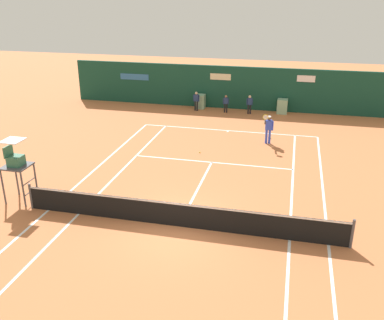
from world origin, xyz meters
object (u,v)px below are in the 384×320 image
at_px(umpire_chair, 16,163).
at_px(tennis_ball_by_sideline, 271,138).
at_px(ball_kid_left_post, 226,103).
at_px(tennis_ball_mid_court, 200,152).
at_px(ball_kid_right_post, 250,103).
at_px(player_on_baseline, 268,127).
at_px(ball_kid_centre_post, 196,100).

relative_size(umpire_chair, tennis_ball_by_sideline, 38.64).
relative_size(ball_kid_left_post, tennis_ball_mid_court, 18.21).
xyz_separation_m(ball_kid_left_post, ball_kid_right_post, (1.65, 0.00, 0.04)).
relative_size(player_on_baseline, ball_kid_centre_post, 1.34).
xyz_separation_m(ball_kid_left_post, tennis_ball_mid_court, (-0.04, -8.19, -0.68)).
bearing_deg(umpire_chair, ball_kid_right_post, 153.36).
height_order(umpire_chair, ball_kid_left_post, umpire_chair).
height_order(player_on_baseline, ball_kid_centre_post, player_on_baseline).
bearing_deg(tennis_ball_mid_court, ball_kid_centre_post, 104.23).
bearing_deg(umpire_chair, tennis_ball_mid_court, 139.78).
bearing_deg(ball_kid_left_post, umpire_chair, 60.99).
bearing_deg(ball_kid_left_post, ball_kid_right_post, 172.46).
relative_size(tennis_ball_by_sideline, tennis_ball_mid_court, 1.00).
bearing_deg(tennis_ball_mid_court, player_on_baseline, 34.70).
relative_size(ball_kid_centre_post, tennis_ball_mid_court, 20.02).
relative_size(umpire_chair, tennis_ball_mid_court, 38.64).
relative_size(ball_kid_right_post, tennis_ball_by_sideline, 19.27).
bearing_deg(ball_kid_right_post, umpire_chair, 52.26).
xyz_separation_m(umpire_chair, ball_kid_centre_post, (3.88, 15.24, -0.89)).
height_order(ball_kid_left_post, ball_kid_centre_post, ball_kid_centre_post).
relative_size(player_on_baseline, tennis_ball_by_sideline, 26.78).
distance_m(ball_kid_centre_post, ball_kid_right_post, 3.77).
bearing_deg(umpire_chair, ball_kid_left_post, 158.53).
distance_m(ball_kid_right_post, tennis_ball_mid_court, 8.40).
bearing_deg(tennis_ball_by_sideline, player_on_baseline, -98.00).
bearing_deg(tennis_ball_mid_court, ball_kid_left_post, 89.74).
bearing_deg(ball_kid_left_post, tennis_ball_by_sideline, 117.28).
relative_size(ball_kid_centre_post, ball_kid_right_post, 1.04).
bearing_deg(player_on_baseline, ball_kid_right_post, -79.65).
height_order(ball_kid_centre_post, tennis_ball_by_sideline, ball_kid_centre_post).
distance_m(player_on_baseline, tennis_ball_mid_court, 4.21).
relative_size(umpire_chair, ball_kid_left_post, 2.12).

